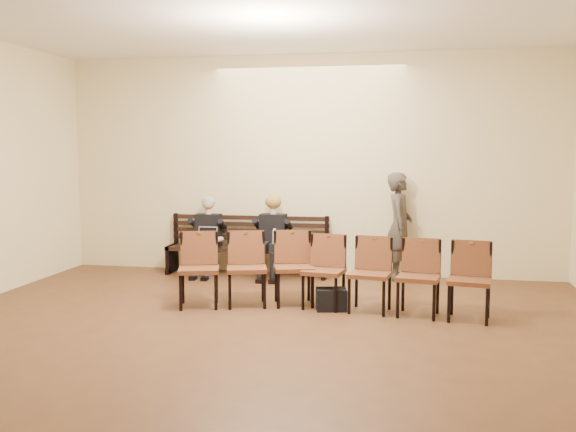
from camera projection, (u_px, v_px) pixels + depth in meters
name	position (u px, v px, depth m)	size (l,w,h in m)	color
ground	(220.00, 382.00, 5.55)	(10.00, 10.00, 0.00)	brown
room_walls	(241.00, 93.00, 6.06)	(8.02, 10.01, 3.51)	beige
bench	(247.00, 261.00, 10.25)	(2.60, 0.90, 0.45)	black
seated_man	(207.00, 238.00, 10.21)	(0.49, 0.68, 1.18)	black
seated_woman	(272.00, 240.00, 10.01)	(0.51, 0.71, 1.19)	black
laptop	(205.00, 242.00, 10.01)	(0.31, 0.24, 0.22)	#B9BABE
water_bottle	(275.00, 244.00, 9.70)	(0.07, 0.07, 0.24)	silver
bag	(331.00, 299.00, 8.01)	(0.37, 0.26, 0.28)	black
passerby	(399.00, 218.00, 9.83)	(0.69, 0.46, 1.90)	#3C3631
chair_row_front	(394.00, 276.00, 7.81)	(2.27, 0.51, 0.93)	brown
chair_row_back	(247.00, 269.00, 8.21)	(1.72, 0.52, 0.96)	brown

